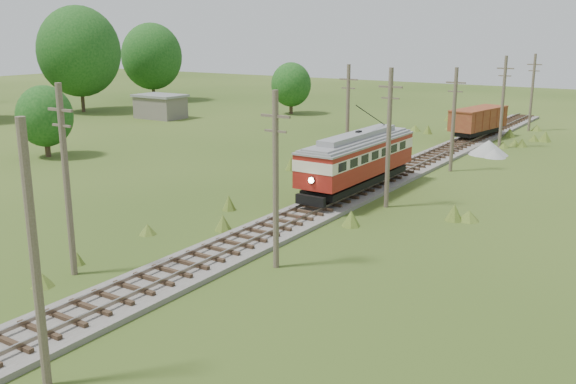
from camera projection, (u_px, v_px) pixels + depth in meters
The scene contains 17 objects.
railbed_main at pixel (363, 189), 46.03m from camera, with size 3.60×96.00×0.57m.
streetcar at pixel (358, 157), 44.69m from camera, with size 3.01×12.70×5.79m.
gondola at pixel (478, 120), 67.47m from camera, with size 4.08×8.67×2.77m.
gravel_pile at pixel (489, 148), 59.21m from camera, with size 3.76×3.99×1.37m.
utility_pole_r_1 at pixel (35, 259), 19.78m from camera, with size 0.30×0.30×8.80m.
utility_pole_r_2 at pixel (276, 179), 30.24m from camera, with size 1.60×0.30×8.60m.
utility_pole_r_3 at pixel (389, 137), 40.81m from camera, with size 1.60×0.30×9.00m.
utility_pole_r_4 at pixel (454, 119), 51.56m from camera, with size 1.60×0.30×8.40m.
utility_pole_r_5 at pixel (503, 101), 61.85m from camera, with size 1.60×0.30×8.90m.
utility_pole_r_6 at pixel (532, 92), 72.55m from camera, with size 1.60×0.30×8.70m.
utility_pole_l_a at pixel (66, 179), 29.27m from camera, with size 1.60×0.30×9.00m.
utility_pole_l_b at pixel (348, 116), 52.24m from camera, with size 1.60×0.30×8.60m.
tree_left_4 at pixel (79, 51), 88.81m from camera, with size 11.34×11.34×14.61m.
tree_left_5 at pixel (152, 56), 103.17m from camera, with size 9.66×9.66×12.44m.
tree_mid_a at pixel (291, 85), 87.52m from camera, with size 5.46×5.46×7.03m.
tree_mid_c at pixel (45, 116), 57.76m from camera, with size 5.04×5.04×6.49m.
shed at pixel (160, 106), 83.89m from camera, with size 6.40×4.40×3.10m.
Camera 1 is at (19.84, -6.39, 11.25)m, focal length 40.00 mm.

